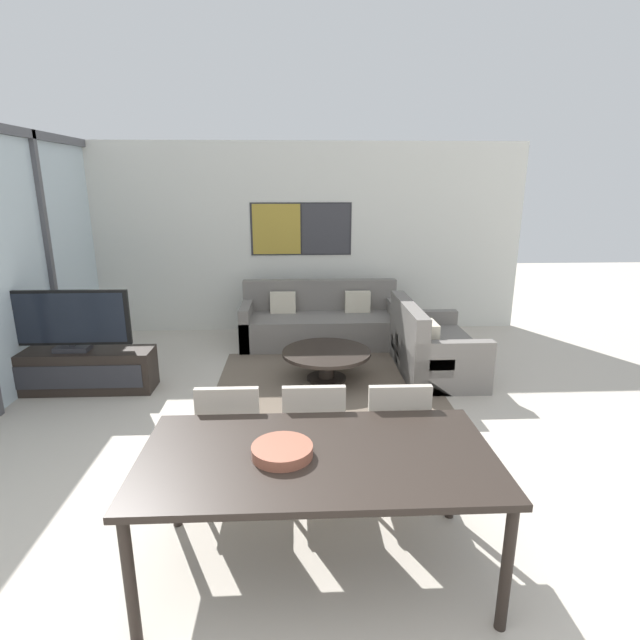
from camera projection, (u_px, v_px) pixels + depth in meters
wall_back at (294, 239)px, 7.50m from camera, size 6.92×0.09×2.80m
area_rug at (326, 379)px, 5.83m from camera, size 2.50×1.88×0.01m
tv_console at (76, 371)px, 5.47m from camera, size 1.69×0.41×0.46m
television at (69, 321)px, 5.32m from camera, size 1.29×0.20×0.67m
sofa_main at (321, 323)px, 7.12m from camera, size 2.22×0.87×0.86m
sofa_side at (429, 350)px, 5.99m from camera, size 0.87×1.45×0.86m
coffee_table at (326, 358)px, 5.76m from camera, size 1.02×1.02×0.35m
dining_table at (318, 464)px, 2.79m from camera, size 1.98×1.02×0.78m
dining_chair_left at (231, 436)px, 3.50m from camera, size 0.46×0.46×0.93m
dining_chair_centre at (313, 434)px, 3.53m from camera, size 0.46×0.46×0.93m
dining_chair_right at (395, 433)px, 3.54m from camera, size 0.46×0.46×0.93m
fruit_bowl at (282, 450)px, 2.73m from camera, size 0.34×0.34×0.06m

